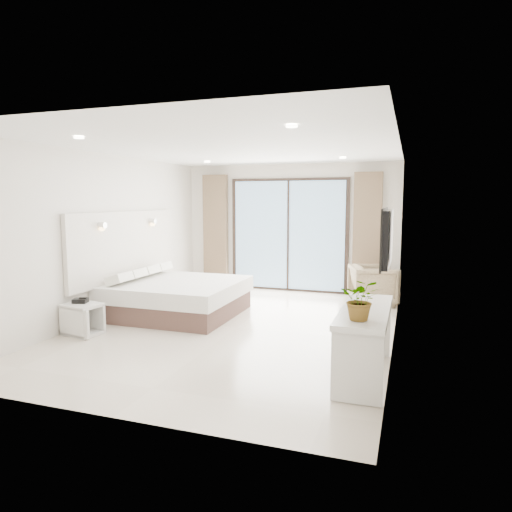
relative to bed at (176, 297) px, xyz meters
The scene contains 8 objects.
ground 1.38m from the bed, 18.73° to the right, with size 6.20×6.20×0.00m, color beige.
room_shell 1.71m from the bed, 17.37° to the left, with size 4.62×6.22×2.72m.
bed is the anchor object (origin of this frame).
nightstand 1.66m from the bed, 115.39° to the right, with size 0.56×0.49×0.45m.
phone 1.66m from the bed, 117.78° to the right, with size 0.20×0.15×0.07m, color black.
console_desk 3.79m from the bed, 28.64° to the right, with size 0.51×1.63×0.77m.
plant 4.10m from the bed, 35.11° to the right, with size 0.38×0.42×0.33m, color #33662D.
armchair 3.63m from the bed, 30.61° to the left, with size 0.79×0.74×0.82m, color #958861.
Camera 1 is at (2.47, -6.36, 1.94)m, focal length 32.00 mm.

